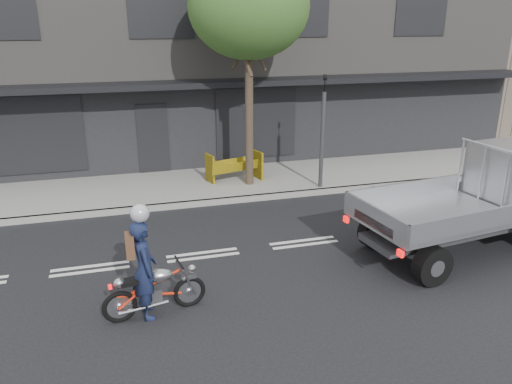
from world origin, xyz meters
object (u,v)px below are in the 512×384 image
object	(u,v)px
street_tree	(249,7)
rider	(144,269)
construction_barrier	(236,168)
traffic_light_pole	(322,138)
flatbed_ute	(508,188)
motorcycle	(155,289)

from	to	relation	value
street_tree	rider	distance (m)	8.42
street_tree	construction_barrier	world-z (taller)	street_tree
traffic_light_pole	flatbed_ute	xyz separation A→B (m)	(2.67, -4.52, -0.31)
traffic_light_pole	motorcycle	size ratio (longest dim) A/B	1.90
traffic_light_pole	rider	xyz separation A→B (m)	(-5.55, -5.41, -0.75)
motorcycle	rider	bearing A→B (deg)	171.71
motorcycle	flatbed_ute	bearing A→B (deg)	-2.05
motorcycle	construction_barrier	size ratio (longest dim) A/B	1.11
street_tree	rider	bearing A→B (deg)	-119.55
motorcycle	street_tree	bearing A→B (deg)	53.18
flatbed_ute	traffic_light_pole	bearing A→B (deg)	112.62
street_tree	flatbed_ute	distance (m)	8.14
rider	flatbed_ute	distance (m)	8.28
motorcycle	construction_barrier	distance (m)	7.16
motorcycle	construction_barrier	bearing A→B (deg)	56.63
street_tree	construction_barrier	distance (m)	4.68
street_tree	rider	xyz separation A→B (m)	(-3.55, -6.26, -4.38)
traffic_light_pole	construction_barrier	bearing A→B (deg)	155.61
traffic_light_pole	construction_barrier	world-z (taller)	traffic_light_pole
construction_barrier	traffic_light_pole	bearing A→B (deg)	-24.39
flatbed_ute	construction_barrier	world-z (taller)	flatbed_ute
motorcycle	flatbed_ute	xyz separation A→B (m)	(8.07, 0.89, 0.85)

